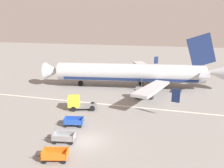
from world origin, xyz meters
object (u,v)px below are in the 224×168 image
at_px(baggage_cart_nearest, 55,155).
at_px(baggage_cart_third_in_row, 74,121).
at_px(airplane, 135,73).
at_px(traffic_cone_near_plane, 75,95).
at_px(baggage_cart_second_in_row, 64,137).
at_px(service_truck_beside_carts, 77,103).
at_px(traffic_cone_mid_apron, 76,104).

xyz_separation_m(baggage_cart_nearest, baggage_cart_third_in_row, (-1.36, 7.30, 0.00)).
height_order(airplane, traffic_cone_near_plane, airplane).
distance_m(airplane, baggage_cart_second_in_row, 23.94).
height_order(baggage_cart_nearest, service_truck_beside_carts, service_truck_beside_carts).
xyz_separation_m(baggage_cart_nearest, traffic_cone_near_plane, (-6.00, 18.17, -0.25)).
height_order(airplane, service_truck_beside_carts, airplane).
bearing_deg(traffic_cone_near_plane, baggage_cart_nearest, -71.73).
distance_m(baggage_cart_nearest, service_truck_beside_carts, 13.08).
bearing_deg(baggage_cart_second_in_row, baggage_cart_third_in_row, 99.02).
height_order(airplane, baggage_cart_nearest, airplane).
relative_size(baggage_cart_nearest, traffic_cone_mid_apron, 5.33).
bearing_deg(traffic_cone_mid_apron, baggage_cart_third_in_row, -68.57).
distance_m(airplane, traffic_cone_near_plane, 13.12).
height_order(baggage_cart_third_in_row, traffic_cone_mid_apron, baggage_cart_third_in_row).
height_order(baggage_cart_second_in_row, service_truck_beside_carts, service_truck_beside_carts).
height_order(baggage_cart_nearest, baggage_cart_second_in_row, same).
height_order(baggage_cart_third_in_row, service_truck_beside_carts, service_truck_beside_carts).
distance_m(service_truck_beside_carts, traffic_cone_mid_apron, 1.47).
height_order(baggage_cart_nearest, traffic_cone_near_plane, baggage_cart_nearest).
relative_size(airplane, traffic_cone_near_plane, 52.98).
bearing_deg(service_truck_beside_carts, baggage_cart_third_in_row, -71.19).
distance_m(baggage_cart_second_in_row, service_truck_beside_carts, 9.70).
bearing_deg(traffic_cone_near_plane, traffic_cone_mid_apron, -64.57).
bearing_deg(baggage_cart_nearest, traffic_cone_mid_apron, 105.81).
bearing_deg(baggage_cart_third_in_row, traffic_cone_near_plane, 113.09).
distance_m(airplane, baggage_cart_third_in_row, 20.20).
distance_m(baggage_cart_second_in_row, baggage_cart_third_in_row, 4.03).
bearing_deg(traffic_cone_mid_apron, service_truck_beside_carts, -56.62).
bearing_deg(baggage_cart_nearest, service_truck_beside_carts, 104.15).
height_order(baggage_cart_second_in_row, traffic_cone_near_plane, baggage_cart_second_in_row).
xyz_separation_m(airplane, baggage_cart_third_in_row, (-4.93, -19.43, -2.45)).
bearing_deg(traffic_cone_near_plane, airplane, 41.86).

